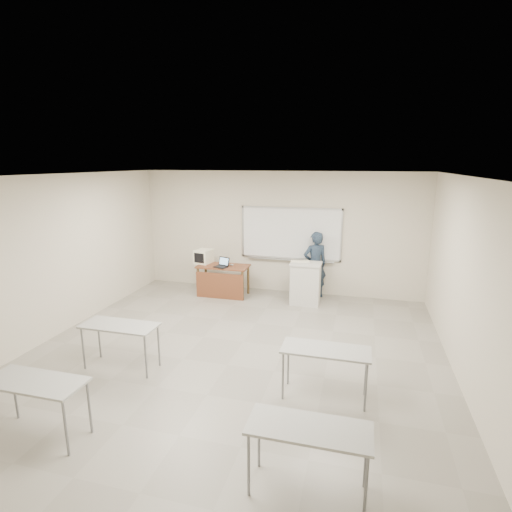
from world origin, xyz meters
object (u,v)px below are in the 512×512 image
(crt_monitor, at_px, (204,256))
(keyboard, at_px, (300,261))
(whiteboard, at_px, (291,234))
(presenter, at_px, (315,265))
(mouse, at_px, (232,265))
(instructor_desk, at_px, (222,276))
(podium, at_px, (305,283))
(laptop, at_px, (221,265))

(crt_monitor, xyz_separation_m, keyboard, (2.43, -0.15, 0.07))
(whiteboard, height_order, presenter, whiteboard)
(crt_monitor, height_order, keyboard, crt_monitor)
(mouse, distance_m, presenter, 2.01)
(whiteboard, bearing_deg, mouse, -155.12)
(keyboard, bearing_deg, mouse, 166.29)
(instructor_desk, distance_m, podium, 2.03)
(whiteboard, height_order, podium, whiteboard)
(laptop, bearing_deg, podium, 20.99)
(whiteboard, xyz_separation_m, mouse, (-1.33, -0.62, -0.71))
(presenter, bearing_deg, podium, 45.89)
(whiteboard, xyz_separation_m, keyboard, (0.35, -0.69, -0.49))
(keyboard, bearing_deg, presenter, 45.81)
(whiteboard, height_order, mouse, whiteboard)
(keyboard, xyz_separation_m, presenter, (0.29, 0.45, -0.18))
(presenter, bearing_deg, crt_monitor, -22.60)
(whiteboard, distance_m, laptop, 1.86)
(instructor_desk, bearing_deg, whiteboard, 26.44)
(podium, xyz_separation_m, mouse, (-1.83, 0.15, 0.28))
(podium, xyz_separation_m, crt_monitor, (-2.58, 0.23, 0.43))
(instructor_desk, height_order, crt_monitor, crt_monitor)
(podium, relative_size, laptop, 3.21)
(laptop, height_order, presenter, presenter)
(podium, relative_size, presenter, 0.60)
(instructor_desk, relative_size, laptop, 4.10)
(instructor_desk, height_order, keyboard, keyboard)
(laptop, bearing_deg, presenter, 34.68)
(whiteboard, bearing_deg, keyboard, -63.03)
(whiteboard, xyz_separation_m, crt_monitor, (-2.08, -0.54, -0.56))
(laptop, xyz_separation_m, mouse, (0.20, 0.18, -0.04))
(crt_monitor, relative_size, presenter, 0.26)
(crt_monitor, distance_m, laptop, 0.61)
(podium, bearing_deg, mouse, 174.93)
(crt_monitor, bearing_deg, presenter, 18.39)
(whiteboard, bearing_deg, podium, -56.93)
(podium, relative_size, keyboard, 2.27)
(podium, height_order, mouse, podium)
(instructor_desk, bearing_deg, mouse, 37.91)
(laptop, bearing_deg, keyboard, 23.48)
(podium, distance_m, mouse, 1.86)
(crt_monitor, bearing_deg, keyboard, 8.50)
(whiteboard, height_order, instructor_desk, whiteboard)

